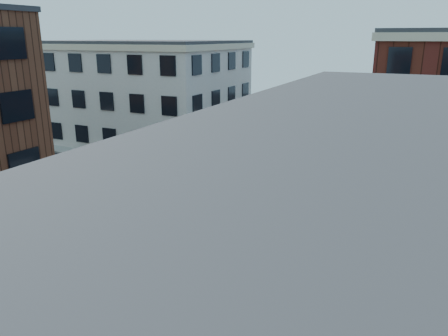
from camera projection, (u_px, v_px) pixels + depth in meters
ground at (230, 206)px, 31.42m from camera, size 120.00×120.00×0.00m
sidewalk_nw at (151, 128)px, 58.13m from camera, size 30.00×30.00×0.15m
building_nw at (139, 92)px, 51.41m from camera, size 22.00×16.00×11.00m
tree_near at (363, 144)px, 36.09m from camera, size 2.69×2.69×4.49m
tree_far at (372, 134)px, 41.38m from camera, size 2.43×2.43×4.07m
signal_pole at (90, 183)px, 27.53m from camera, size 1.29×1.24×4.60m
box_truck at (428, 226)px, 23.19m from camera, size 8.86×3.37×3.93m
traffic_cone at (115, 217)px, 28.68m from camera, size 0.44×0.44×0.75m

